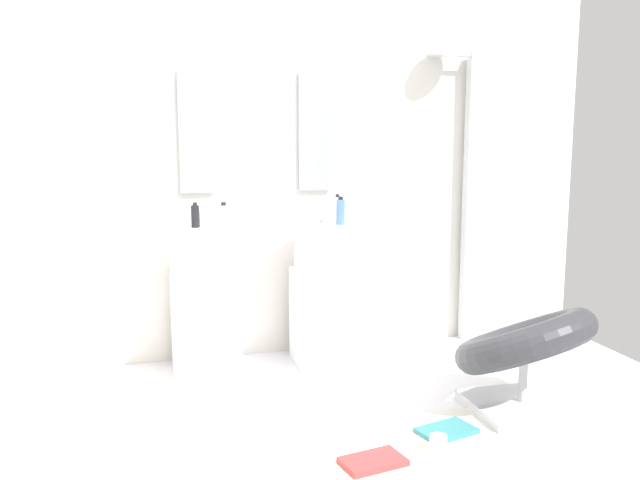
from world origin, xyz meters
name	(u,v)px	position (x,y,z in m)	size (l,w,h in m)	color
ground_plane	(320,462)	(0.00, 0.00, -0.02)	(4.80, 3.60, 0.04)	silver
rear_partition	(255,164)	(0.00, 1.65, 1.30)	(4.80, 0.10, 2.60)	silver
pedestal_sink_left	(205,302)	(-0.39, 1.30, 0.47)	(0.41, 0.41, 1.02)	white
pedestal_sink_right	(325,294)	(0.39, 1.30, 0.47)	(0.41, 0.41, 1.02)	white
vanity_mirror_left	(196,132)	(-0.39, 1.58, 1.51)	(0.22, 0.03, 0.78)	#8C9EA8
vanity_mirror_right	(314,132)	(0.39, 1.58, 1.51)	(0.22, 0.03, 0.78)	#8C9EA8
shower_column	(472,193)	(1.55, 1.53, 1.08)	(0.49, 0.24, 2.05)	#B7BABF
lounge_chair	(524,350)	(1.21, 0.23, 0.35)	(1.07, 1.07, 0.65)	#B7BABF
area_rug	(414,449)	(0.46, -0.04, 0.01)	(1.06, 0.76, 0.01)	white
magazine_red	(373,461)	(0.21, -0.14, 0.02)	(0.29, 0.18, 0.03)	#B73838
magazine_teal	(446,431)	(0.68, 0.07, 0.02)	(0.28, 0.19, 0.02)	teal
coffee_mug	(438,444)	(0.55, -0.11, 0.05)	(0.08, 0.08, 0.08)	white
soap_bottle_black	(195,216)	(-0.43, 1.40, 0.99)	(0.05, 0.05, 0.16)	black
soap_bottle_white	(337,210)	(0.49, 1.35, 1.01)	(0.05, 0.05, 0.19)	white
soap_bottle_clear	(224,217)	(-0.26, 1.30, 1.00)	(0.06, 0.06, 0.16)	silver
soap_bottle_blue	(341,212)	(0.49, 1.28, 1.01)	(0.06, 0.06, 0.18)	#4C72B7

